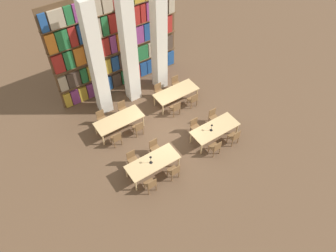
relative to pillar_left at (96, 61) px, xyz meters
The scene contains 27 objects.
ground_plane 4.67m from the pillar_left, 61.97° to the right, with size 40.00×40.00×0.00m, color brown.
bookshelf_bank 2.10m from the pillar_left, 35.96° to the left, with size 6.88×0.35×5.50m.
pillar_left is the anchor object (origin of this frame).
pillar_center 1.68m from the pillar_left, ahead, with size 0.62×0.62×6.00m.
pillar_right 3.37m from the pillar_left, ahead, with size 0.62×0.62×6.00m.
reading_table_0 5.24m from the pillar_left, 90.35° to the right, with size 2.31×0.96×0.72m.
chair_0 6.03m from the pillar_left, 96.25° to the right, with size 0.42×0.40×0.89m.
chair_1 4.70m from the pillar_left, 98.65° to the right, with size 0.42×0.40×0.89m.
chair_2 6.03m from the pillar_left, 84.19° to the right, with size 0.42×0.40×0.89m.
chair_3 4.69m from the pillar_left, 81.96° to the right, with size 0.42×0.40×0.89m.
desk_lamp_0 5.08m from the pillar_left, 91.33° to the right, with size 0.14×0.14×0.45m.
reading_table_1 6.23m from the pillar_left, 54.07° to the right, with size 2.31×0.96×0.72m.
chair_4 6.63m from the pillar_left, 62.53° to the right, with size 0.42×0.40×0.89m.
chair_5 5.44m from the pillar_left, 54.14° to the right, with size 0.42×0.40×0.89m.
chair_6 7.17m from the pillar_left, 54.06° to the right, with size 0.42×0.40×0.89m.
chair_7 6.10m from the pillar_left, 44.78° to the right, with size 0.42×0.40×0.89m.
desk_lamp_1 5.99m from the pillar_left, 56.11° to the right, with size 0.14×0.14×0.41m.
reading_table_2 2.91m from the pillar_left, 91.83° to the right, with size 2.31×0.96×0.72m.
chair_8 3.59m from the pillar_left, 103.99° to the right, with size 0.42×0.40×0.89m.
chair_9 2.77m from the pillar_left, 122.78° to the right, with size 0.42×0.40×0.89m.
chair_10 3.58m from the pillar_left, 77.63° to the right, with size 0.42×0.40×0.89m.
chair_11 2.75m from the pillar_left, 60.45° to the right, with size 0.42×0.40×0.89m.
reading_table_3 4.37m from the pillar_left, 26.07° to the right, with size 2.31×0.96×0.72m.
chair_12 4.43m from the pillar_left, 40.83° to the right, with size 0.42×0.40×0.89m.
chair_13 3.83m from the pillar_left, 17.28° to the right, with size 0.42×0.40×0.89m.
chair_14 5.18m from the pillar_left, 31.80° to the right, with size 0.42×0.40×0.89m.
chair_15 4.68m from the pillar_left, 12.58° to the right, with size 0.42×0.40×0.89m.
Camera 1 is at (-5.69, -8.61, 12.05)m, focal length 35.00 mm.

